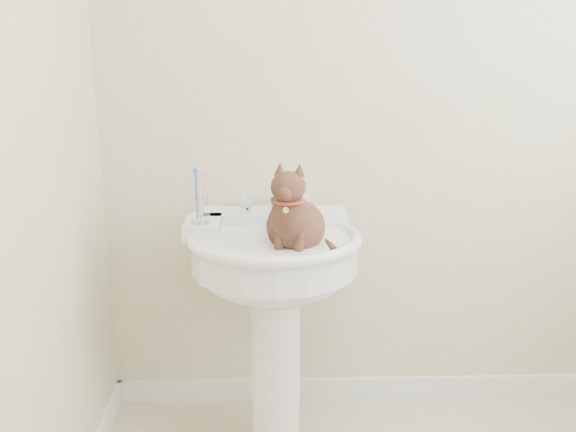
{
  "coord_description": "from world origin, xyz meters",
  "views": [
    {
      "loc": [
        -0.49,
        -1.31,
        1.46
      ],
      "look_at": [
        -0.43,
        0.77,
        0.86
      ],
      "focal_mm": 42.0,
      "sensor_mm": 36.0,
      "label": 1
    }
  ],
  "objects": [
    {
      "name": "faucet",
      "position": [
        -0.47,
        0.95,
        0.86
      ],
      "size": [
        0.28,
        0.12,
        0.14
      ],
      "color": "silver",
      "rests_on": "pedestal_sink"
    },
    {
      "name": "baseboard_back",
      "position": [
        0.0,
        1.09,
        0.04
      ],
      "size": [
        2.2,
        0.02,
        0.09
      ],
      "primitive_type": "cube",
      "color": "white",
      "rests_on": "floor"
    },
    {
      "name": "wall_back",
      "position": [
        0.0,
        1.1,
        1.25
      ],
      "size": [
        2.2,
        0.0,
        2.5
      ],
      "primitive_type": null,
      "color": "beige",
      "rests_on": "ground"
    },
    {
      "name": "toothbrush_cup",
      "position": [
        -0.72,
        0.83,
        0.87
      ],
      "size": [
        0.07,
        0.07,
        0.19
      ],
      "rotation": [
        0.0,
        0.0,
        0.11
      ],
      "color": "silver",
      "rests_on": "pedestal_sink"
    },
    {
      "name": "cat",
      "position": [
        -0.41,
        0.74,
        0.86
      ],
      "size": [
        0.21,
        0.26,
        0.39
      ],
      "rotation": [
        0.0,
        0.0,
        -0.26
      ],
      "color": "brown",
      "rests_on": "pedestal_sink"
    },
    {
      "name": "pedestal_sink",
      "position": [
        -0.47,
        0.81,
        0.64
      ],
      "size": [
        0.59,
        0.58,
        0.82
      ],
      "color": "white",
      "rests_on": "floor"
    },
    {
      "name": "soap_bar",
      "position": [
        -0.4,
        1.04,
        0.83
      ],
      "size": [
        0.1,
        0.08,
        0.03
      ],
      "primitive_type": "cube",
      "rotation": [
        0.0,
        0.0,
        0.28
      ],
      "color": "#F3A61C",
      "rests_on": "pedestal_sink"
    }
  ]
}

